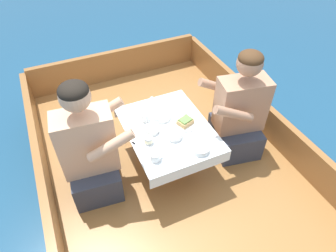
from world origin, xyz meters
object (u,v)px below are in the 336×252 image
person_port (90,151)px  coffee_cup_starboard (145,117)px  sandwich (185,121)px  tin_can (149,140)px  person_starboard (239,114)px  coffee_cup_port (155,156)px

person_port → coffee_cup_starboard: bearing=22.6°
sandwich → tin_can: sandwich is taller
person_port → person_starboard: 1.25m
coffee_cup_starboard → sandwich: bearing=-32.5°
person_starboard → sandwich: person_starboard is taller
sandwich → coffee_cup_port: (-0.36, -0.24, -0.00)m
coffee_cup_port → tin_can: (0.02, 0.17, -0.00)m
person_port → person_starboard: size_ratio=1.04×
person_starboard → coffee_cup_port: bearing=23.9°
person_starboard → coffee_cup_port: (-0.84, -0.19, 0.05)m
person_port → tin_can: (0.42, -0.10, 0.03)m
person_port → tin_can: person_port is taller
sandwich → coffee_cup_port: bearing=-145.8°
person_port → coffee_cup_port: bearing=-27.6°
person_port → person_starboard: (1.24, -0.08, -0.02)m
coffee_cup_port → tin_can: coffee_cup_port is taller
coffee_cup_port → coffee_cup_starboard: size_ratio=1.11×
coffee_cup_starboard → person_port: bearing=-163.3°
sandwich → coffee_cup_starboard: coffee_cup_starboard is taller
person_port → coffee_cup_port: 0.49m
tin_can → coffee_cup_port: bearing=-95.2°
coffee_cup_port → coffee_cup_starboard: (0.08, 0.42, 0.00)m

